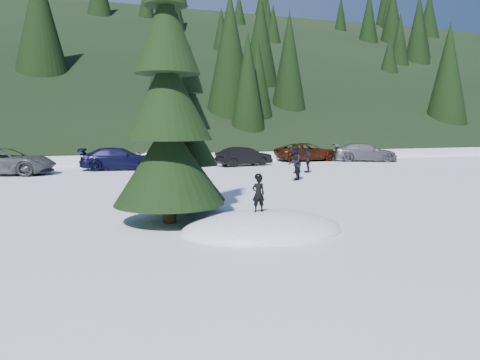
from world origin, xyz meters
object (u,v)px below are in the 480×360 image
object	(u,v)px
adult_1	(308,160)
car_7	(365,152)
adult_0	(295,163)
car_3	(120,159)
car_6	(307,152)
child_skier	(258,194)
spruce_tall	(168,108)
spruce_short	(191,148)
adult_2	(295,160)
car_2	(4,161)
car_4	(166,156)
car_5	(244,156)

from	to	relation	value
adult_1	car_7	distance (m)	10.30
adult_0	car_7	world-z (taller)	adult_0
car_3	car_6	bearing A→B (deg)	-70.90
car_3	adult_0	bearing A→B (deg)	-128.24
child_skier	car_6	bearing A→B (deg)	-116.49
spruce_tall	car_7	distance (m)	25.86
spruce_short	adult_2	bearing A→B (deg)	49.24
adult_2	car_6	world-z (taller)	adult_2
car_6	adult_2	bearing A→B (deg)	148.34
adult_0	adult_2	distance (m)	3.51
child_skier	adult_2	xyz separation A→B (m)	(7.47, 13.00, -0.19)
car_2	car_3	size ratio (longest dim) A/B	1.14
adult_1	adult_2	distance (m)	0.87
child_skier	car_3	size ratio (longest dim) A/B	0.20
adult_2	car_4	world-z (taller)	adult_2
car_4	adult_1	bearing A→B (deg)	-123.93
child_skier	adult_2	distance (m)	14.99
spruce_short	adult_2	world-z (taller)	spruce_short
spruce_short	car_5	bearing A→B (deg)	64.42
adult_1	car_2	size ratio (longest dim) A/B	0.28
car_2	car_6	world-z (taller)	car_2
adult_2	car_2	distance (m)	16.64
adult_0	car_4	xyz separation A→B (m)	(-4.73, 10.56, -0.20)
adult_2	car_2	world-z (taller)	adult_2
spruce_tall	adult_0	size ratio (longest dim) A/B	4.79
adult_0	child_skier	bearing A→B (deg)	2.54
spruce_tall	child_skier	distance (m)	3.57
spruce_short	child_skier	bearing A→B (deg)	-69.08
car_3	car_4	size ratio (longest dim) A/B	1.18
adult_1	adult_2	size ratio (longest dim) A/B	0.98
spruce_short	child_skier	world-z (taller)	spruce_short
car_4	car_6	size ratio (longest dim) A/B	0.82
car_7	car_5	bearing A→B (deg)	118.50
car_3	car_5	bearing A→B (deg)	-80.44
adult_1	car_7	size ratio (longest dim) A/B	0.32
car_4	spruce_tall	bearing A→B (deg)	-178.22
car_3	car_5	size ratio (longest dim) A/B	1.23
car_2	car_3	distance (m)	6.49
car_4	spruce_short	bearing A→B (deg)	-175.80
spruce_tall	car_6	world-z (taller)	spruce_tall
spruce_tall	car_5	xyz separation A→B (m)	(8.45, 16.97, -2.67)
car_2	car_5	xyz separation A→B (m)	(14.82, 0.95, -0.12)
car_3	car_4	xyz separation A→B (m)	(3.27, 1.92, -0.00)
car_4	car_6	xyz separation A→B (m)	(11.29, 0.68, -0.00)
spruce_short	car_6	bearing A→B (deg)	53.01
child_skier	adult_1	xyz separation A→B (m)	(8.34, 13.07, -0.20)
spruce_tall	adult_1	world-z (taller)	spruce_tall
child_skier	car_5	xyz separation A→B (m)	(6.30, 18.58, -0.32)
spruce_tall	car_5	distance (m)	19.15
child_skier	adult_2	size ratio (longest dim) A/B	0.63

